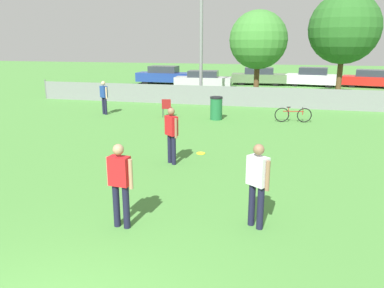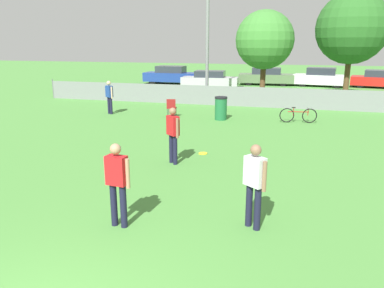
# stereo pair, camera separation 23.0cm
# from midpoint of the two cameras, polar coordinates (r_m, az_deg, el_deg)

# --- Properties ---
(fence_backline) EXTENTS (24.18, 0.07, 1.21)m
(fence_backline) POSITION_cam_midpoint_polar(r_m,az_deg,el_deg) (21.19, 7.77, 7.18)
(fence_backline) COLOR gray
(fence_backline) RESTS_ON ground_plane
(light_pole) EXTENTS (0.90, 0.36, 8.70)m
(light_pole) POSITION_cam_midpoint_polar(r_m,az_deg,el_deg) (23.32, 2.70, 19.27)
(light_pole) COLOR gray
(light_pole) RESTS_ON ground_plane
(tree_near_pole) EXTENTS (3.42, 3.42, 5.32)m
(tree_near_pole) POSITION_cam_midpoint_polar(r_m,az_deg,el_deg) (23.20, 11.30, 15.27)
(tree_near_pole) COLOR brown
(tree_near_pole) RESTS_ON ground_plane
(tree_far_right) EXTENTS (4.11, 4.11, 6.32)m
(tree_far_right) POSITION_cam_midpoint_polar(r_m,az_deg,el_deg) (24.54, 23.46, 15.85)
(tree_far_right) COLOR brown
(tree_far_right) RESTS_ON ground_plane
(player_receiver_white) EXTENTS (0.46, 0.41, 1.67)m
(player_receiver_white) POSITION_cam_midpoint_polar(r_m,az_deg,el_deg) (7.16, 10.40, -5.54)
(player_receiver_white) COLOR #191933
(player_receiver_white) RESTS_ON ground_plane
(player_defender_red) EXTENTS (0.44, 0.42, 1.67)m
(player_defender_red) POSITION_cam_midpoint_polar(r_m,az_deg,el_deg) (10.87, -2.31, 1.88)
(player_defender_red) COLOR #191933
(player_defender_red) RESTS_ON ground_plane
(player_thrower_red) EXTENTS (0.55, 0.26, 1.67)m
(player_thrower_red) POSITION_cam_midpoint_polar(r_m,az_deg,el_deg) (7.22, -10.44, -5.36)
(player_thrower_red) COLOR #191933
(player_thrower_red) RESTS_ON ground_plane
(spectator_in_blue) EXTENTS (0.47, 0.38, 1.64)m
(spectator_in_blue) POSITION_cam_midpoint_polar(r_m,az_deg,el_deg) (19.10, -12.14, 7.29)
(spectator_in_blue) COLOR #191933
(spectator_in_blue) RESTS_ON ground_plane
(frisbee_disc) EXTENTS (0.29, 0.29, 0.03)m
(frisbee_disc) POSITION_cam_midpoint_polar(r_m,az_deg,el_deg) (12.07, 2.22, -1.43)
(frisbee_disc) COLOR yellow
(frisbee_disc) RESTS_ON ground_plane
(folding_chair_sideline) EXTENTS (0.50, 0.50, 0.88)m
(folding_chair_sideline) POSITION_cam_midpoint_polar(r_m,az_deg,el_deg) (17.98, -2.78, 5.72)
(folding_chair_sideline) COLOR #333338
(folding_chair_sideline) RESTS_ON ground_plane
(bicycle_sideline) EXTENTS (1.62, 0.44, 0.70)m
(bicycle_sideline) POSITION_cam_midpoint_polar(r_m,az_deg,el_deg) (17.37, 16.25, 4.23)
(bicycle_sideline) COLOR black
(bicycle_sideline) RESTS_ON ground_plane
(trash_bin) EXTENTS (0.58, 0.58, 1.07)m
(trash_bin) POSITION_cam_midpoint_polar(r_m,az_deg,el_deg) (17.37, 4.80, 5.46)
(trash_bin) COLOR #1E6638
(trash_bin) RESTS_ON ground_plane
(parked_car_blue) EXTENTS (4.60, 1.73, 1.51)m
(parked_car_blue) POSITION_cam_midpoint_polar(r_m,az_deg,el_deg) (32.90, -3.03, 10.43)
(parked_car_blue) COLOR black
(parked_car_blue) RESTS_ON ground_plane
(parked_car_silver) EXTENTS (4.47, 1.95, 1.33)m
(parked_car_silver) POSITION_cam_midpoint_polar(r_m,az_deg,el_deg) (29.77, 2.98, 9.78)
(parked_car_silver) COLOR black
(parked_car_silver) RESTS_ON ground_plane
(parked_car_olive) EXTENTS (4.58, 1.97, 1.43)m
(parked_car_olive) POSITION_cam_midpoint_polar(r_m,az_deg,el_deg) (32.52, 11.44, 10.05)
(parked_car_olive) COLOR black
(parked_car_olive) RESTS_ON ground_plane
(parked_car_white) EXTENTS (4.39, 2.25, 1.50)m
(parked_car_white) POSITION_cam_midpoint_polar(r_m,az_deg,el_deg) (32.49, 19.24, 9.55)
(parked_car_white) COLOR black
(parked_car_white) RESTS_ON ground_plane
(parked_car_red) EXTENTS (4.32, 2.51, 1.37)m
(parked_car_red) POSITION_cam_midpoint_polar(r_m,az_deg,el_deg) (33.27, 26.79, 8.79)
(parked_car_red) COLOR black
(parked_car_red) RESTS_ON ground_plane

